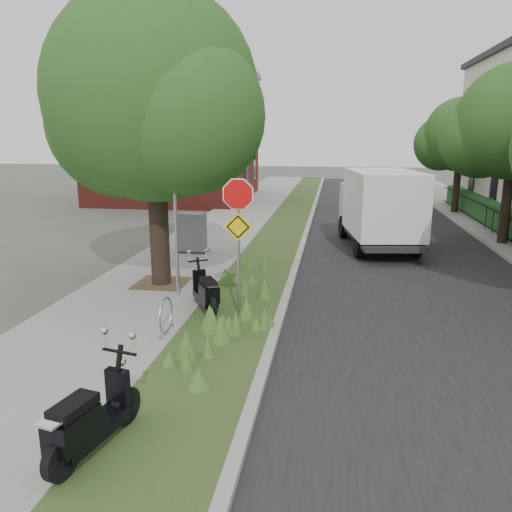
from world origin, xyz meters
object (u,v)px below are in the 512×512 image
Objects in this scene: sign_assembly at (238,219)px; box_truck at (379,205)px; scooter_far at (85,428)px; utility_cabinet at (192,233)px; scooter_near at (207,295)px.

box_truck is at bearing 65.92° from sign_assembly.
sign_assembly is 1.80× the size of scooter_far.
sign_assembly reaches higher than utility_cabinet.
utility_cabinet is (-1.88, 11.38, 0.23)m from scooter_far.
sign_assembly is 9.02m from box_truck.
sign_assembly is 0.57× the size of box_truck.
sign_assembly is 5.65m from scooter_far.
utility_cabinet is at bearing -162.07° from box_truck.
scooter_near is 9.19m from box_truck.
scooter_near is 5.54m from scooter_far.
box_truck is (3.67, 8.21, -0.72)m from sign_assembly.
box_truck is at bearing 60.62° from scooter_near.
utility_cabinet is (-2.82, 6.11, -1.56)m from sign_assembly.
box_truck is at bearing 17.93° from utility_cabinet.
sign_assembly is at bearing -65.22° from utility_cabinet.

